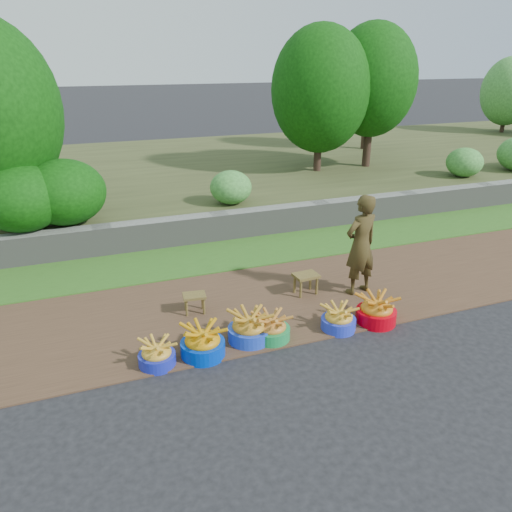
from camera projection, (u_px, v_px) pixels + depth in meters
name	position (u px, v px, depth m)	size (l,w,h in m)	color
ground_plane	(313.00, 342.00, 6.40)	(120.00, 120.00, 0.00)	black
dirt_shoulder	(275.00, 300.00, 7.48)	(80.00, 2.50, 0.02)	#4C3423
grass_verge	(233.00, 254.00, 9.21)	(80.00, 1.50, 0.04)	#32651E
retaining_wall	(219.00, 227.00, 9.85)	(80.00, 0.35, 0.55)	slate
earth_bank	(169.00, 176.00, 14.11)	(80.00, 10.00, 0.50)	#414724
vegetation	(159.00, 95.00, 11.94)	(35.10, 8.21, 4.28)	#302118
basin_a	(157.00, 355.00, 5.88)	(0.44, 0.44, 0.33)	#1925B4
basin_b	(203.00, 343.00, 6.06)	(0.54, 0.54, 0.41)	#0031C1
basin_c	(249.00, 328.00, 6.37)	(0.56, 0.56, 0.42)	blue
basin_d	(271.00, 328.00, 6.41)	(0.49, 0.49, 0.37)	#198642
basin_e	(339.00, 319.00, 6.65)	(0.47, 0.47, 0.35)	#2335D4
basin_f	(376.00, 311.00, 6.82)	(0.55, 0.55, 0.41)	#C4000E
stool_left	(194.00, 298.00, 7.03)	(0.35, 0.28, 0.28)	brown
stool_right	(306.00, 278.00, 7.58)	(0.38, 0.30, 0.32)	brown
vendor_woman	(361.00, 245.00, 7.44)	(0.56, 0.37, 1.55)	black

